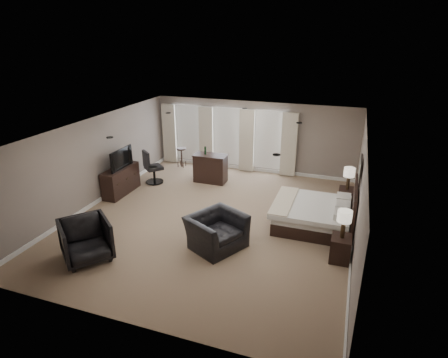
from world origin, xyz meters
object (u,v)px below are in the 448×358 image
(nightstand_far, at_px, (346,198))
(tv, at_px, (119,166))
(armchair_near, at_px, (216,226))
(bar_stool_left, at_px, (182,157))
(lamp_near, at_px, (344,224))
(bar_stool_right, at_px, (215,166))
(bar_counter, at_px, (211,168))
(desk_chair, at_px, (154,167))
(lamp_far, at_px, (349,179))
(dresser, at_px, (121,181))
(bed, at_px, (310,203))
(armchair_far, at_px, (86,238))
(nightstand_near, at_px, (340,249))

(nightstand_far, bearing_deg, tv, -169.65)
(armchair_near, bearing_deg, bar_stool_left, 61.32)
(lamp_near, bearing_deg, bar_stool_right, 138.47)
(bar_counter, height_order, desk_chair, desk_chair)
(lamp_near, distance_m, lamp_far, 2.90)
(tv, height_order, armchair_near, armchair_near)
(lamp_far, relative_size, dresser, 0.44)
(lamp_far, height_order, dresser, lamp_far)
(lamp_near, height_order, dresser, lamp_near)
(dresser, distance_m, tv, 0.51)
(armchair_near, relative_size, bar_stool_right, 1.63)
(bar_stool_left, bearing_deg, bar_stool_right, -19.34)
(bar_stool_left, relative_size, bar_stool_right, 0.96)
(armchair_near, distance_m, bar_counter, 4.25)
(desk_chair, bearing_deg, nightstand_far, -139.05)
(bed, height_order, armchair_far, bed)
(lamp_far, relative_size, armchair_far, 0.62)
(dresser, xyz_separation_m, bar_counter, (2.37, 1.88, 0.06))
(nightstand_near, height_order, desk_chair, desk_chair)
(desk_chair, bearing_deg, nightstand_near, -163.74)
(lamp_near, height_order, bar_counter, lamp_near)
(dresser, height_order, tv, tv)
(bed, xyz_separation_m, dresser, (-6.03, 0.19, -0.21))
(armchair_near, bearing_deg, bed, -19.36)
(lamp_near, relative_size, desk_chair, 0.56)
(bed, height_order, nightstand_near, bed)
(bed, xyz_separation_m, tv, (-6.03, 0.19, 0.30))
(dresser, distance_m, bar_stool_left, 3.07)
(dresser, height_order, bar_stool_right, dresser)
(armchair_far, bearing_deg, lamp_far, -9.26)
(lamp_near, distance_m, armchair_near, 2.93)
(nightstand_near, xyz_separation_m, desk_chair, (-6.36, 2.79, 0.29))
(nightstand_far, xyz_separation_m, tv, (-6.92, -1.26, 0.64))
(tv, distance_m, armchair_far, 3.80)
(lamp_far, xyz_separation_m, bar_counter, (-4.55, 0.62, -0.44))
(nightstand_near, height_order, lamp_far, lamp_far)
(bed, relative_size, bar_counter, 1.78)
(nightstand_near, distance_m, lamp_far, 2.97)
(lamp_near, height_order, tv, lamp_near)
(lamp_near, bearing_deg, nightstand_near, 0.00)
(tv, relative_size, armchair_far, 1.04)
(nightstand_far, xyz_separation_m, lamp_near, (0.00, -2.90, 0.62))
(lamp_far, bearing_deg, bar_counter, 172.24)
(bed, distance_m, tv, 6.04)
(bed, distance_m, bar_stool_left, 6.16)
(lamp_far, height_order, bar_stool_left, lamp_far)
(bed, xyz_separation_m, lamp_near, (0.89, -1.45, 0.28))
(bar_stool_right, bearing_deg, nightstand_far, -14.10)
(lamp_far, height_order, armchair_far, lamp_far)
(lamp_far, xyz_separation_m, armchair_near, (-2.88, -3.29, -0.38))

